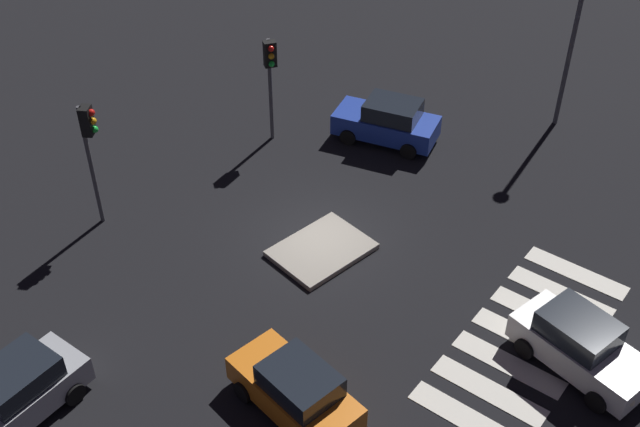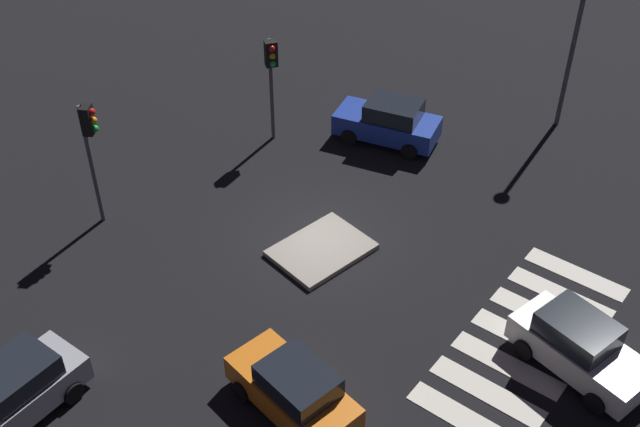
% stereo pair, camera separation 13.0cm
% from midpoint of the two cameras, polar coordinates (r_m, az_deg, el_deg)
% --- Properties ---
extents(ground_plane, '(80.00, 80.00, 0.00)m').
position_cam_midpoint_polar(ground_plane, '(26.11, 0.14, -1.71)').
color(ground_plane, black).
extents(traffic_island, '(3.35, 2.75, 0.18)m').
position_cam_midpoint_polar(traffic_island, '(25.50, 0.25, -2.61)').
color(traffic_island, gray).
rests_on(traffic_island, ground).
extents(car_silver, '(3.83, 1.83, 1.66)m').
position_cam_midpoint_polar(car_silver, '(22.01, -20.90, -11.88)').
color(car_silver, '#9EA0A5').
rests_on(car_silver, ground).
extents(car_orange, '(2.25, 3.91, 1.63)m').
position_cam_midpoint_polar(car_orange, '(20.70, -1.70, -12.51)').
color(car_orange, orange).
rests_on(car_orange, ground).
extents(car_white, '(2.47, 4.06, 1.67)m').
position_cam_midpoint_polar(car_white, '(22.72, 18.22, -9.03)').
color(car_white, silver).
rests_on(car_white, ground).
extents(car_blue, '(2.56, 4.16, 1.71)m').
position_cam_midpoint_polar(car_blue, '(30.36, 5.04, 6.56)').
color(car_blue, '#1E389E').
rests_on(car_blue, ground).
extents(traffic_light_north, '(0.54, 0.53, 4.14)m').
position_cam_midpoint_polar(traffic_light_north, '(29.19, -3.37, 10.46)').
color(traffic_light_north, '#47474C').
rests_on(traffic_light_north, ground).
extents(traffic_light_west, '(0.54, 0.53, 4.43)m').
position_cam_midpoint_polar(traffic_light_west, '(25.81, -16.01, 5.34)').
color(traffic_light_west, '#47474C').
rests_on(traffic_light_west, ground).
extents(street_lamp, '(0.56, 0.56, 7.23)m').
position_cam_midpoint_polar(street_lamp, '(30.84, 18.35, 13.97)').
color(street_lamp, '#47474C').
rests_on(street_lamp, ground).
extents(crosswalk_near, '(7.60, 3.20, 0.02)m').
position_cam_midpoint_polar(crosswalk_near, '(23.61, 14.69, -8.75)').
color(crosswalk_near, silver).
rests_on(crosswalk_near, ground).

